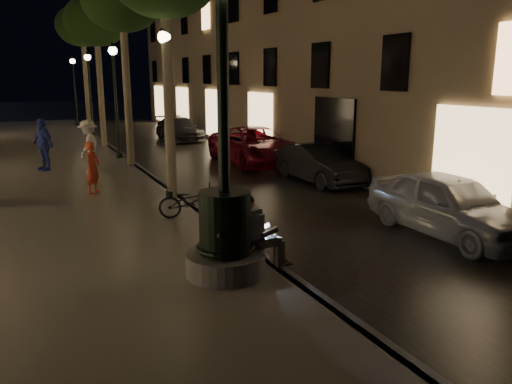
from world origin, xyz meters
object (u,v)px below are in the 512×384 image
lamp_curb_c (89,83)px  car_second (319,164)px  pedestrian_blue (43,144)px  lamp_curb_b (115,86)px  car_third (255,146)px  pedestrian_red (93,168)px  car_rear (179,129)px  tree_second (122,1)px  tree_far (82,27)px  fountain_lamppost (225,219)px  lamp_curb_a (166,91)px  lamp_curb_d (74,82)px  seated_man_laptop (257,230)px  tree_third (96,22)px  pedestrian_white (89,146)px  bicycle (192,201)px

lamp_curb_c → car_second: lamp_curb_c is taller
pedestrian_blue → lamp_curb_b: bearing=91.1°
car_third → pedestrian_red: 7.94m
car_rear → tree_second: bearing=-120.4°
lamp_curb_b → tree_far: bearing=89.5°
fountain_lamppost → tree_second: 13.07m
fountain_lamppost → pedestrian_blue: (-2.34, 12.22, -0.04)m
lamp_curb_a → car_third: (5.14, 5.15, -2.46)m
lamp_curb_d → pedestrian_blue: size_ratio=2.48×
tree_far → pedestrian_red: size_ratio=4.84×
tree_far → lamp_curb_b: (-0.08, -10.00, -3.20)m
lamp_curb_b → car_second: (5.50, -7.25, -2.57)m
seated_man_laptop → lamp_curb_d: bearing=89.8°
lamp_curb_c → pedestrian_red: (-1.91, -14.48, -2.26)m
fountain_lamppost → lamp_curb_c: fountain_lamppost is taller
car_third → car_rear: bearing=94.2°
tree_second → tree_third: bearing=91.0°
tree_third → car_second: (5.50, -11.25, -5.47)m
pedestrian_red → lamp_curb_c: bearing=30.7°
tree_third → pedestrian_blue: bearing=-117.7°
seated_man_laptop → car_second: bearing=50.4°
lamp_curb_b → lamp_curb_d: 16.00m
tree_far → pedestrian_blue: tree_far is taller
pedestrian_white → lamp_curb_c: bearing=-160.9°
tree_far → lamp_curb_d: tree_far is taller
pedestrian_red → bicycle: 4.25m
pedestrian_red → tree_third: bearing=27.8°
tree_third → tree_second: bearing=-89.0°
car_second → car_rear: 13.67m
lamp_curb_b → lamp_curb_c: 8.00m
tree_third → lamp_curb_c: (0.00, 4.00, -2.90)m
car_third → pedestrian_blue: size_ratio=2.87×
lamp_curb_c → pedestrian_blue: 10.45m
car_second → bicycle: size_ratio=2.46×
fountain_lamppost → car_second: fountain_lamppost is taller
car_second → car_rear: car_second is taller
tree_third → pedestrian_white: (-1.55, -6.84, -4.99)m
tree_second → bicycle: (-0.20, -8.31, -5.70)m
tree_third → car_rear: size_ratio=1.59×
tree_far → bicycle: size_ratio=4.58×
pedestrian_white → bicycle: 7.63m
pedestrian_white → lamp_curb_a: bearing=44.0°
fountain_lamppost → lamp_curb_c: 22.10m
pedestrian_white → pedestrian_blue: pedestrian_blue is taller
tree_far → bicycle: tree_far is taller
lamp_curb_b → lamp_curb_a: bearing=-90.0°
tree_third → pedestrian_white: tree_third is taller
tree_far → lamp_curb_a: bearing=-90.3°
lamp_curb_b → bicycle: lamp_curb_b is taller
lamp_curb_a → pedestrian_red: bearing=141.5°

